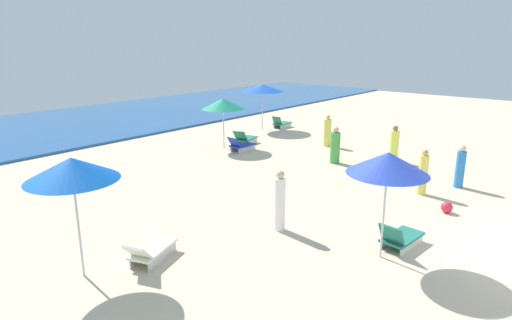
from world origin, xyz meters
The scene contains 17 objects.
ocean centered at (0.00, 24.04, 0.06)m, with size 60.00×11.92×0.12m, color #24589A.
umbrella_2 centered at (-7.25, 7.40, 2.43)m, with size 1.89×1.89×2.67m.
lounge_chair_2_0 centered at (-5.91, 6.82, 0.26)m, with size 1.53×1.01×0.66m.
umbrella_3 centered at (-2.30, 2.85, 2.30)m, with size 1.84×1.84×2.55m.
lounge_chair_3_0 centered at (-1.52, 2.71, 0.25)m, with size 1.38×0.73×0.74m.
umbrella_4 centered at (7.67, 14.64, 2.32)m, with size 2.37×2.37×2.52m.
lounge_chair_4_0 centered at (8.68, 14.02, 0.26)m, with size 1.25×0.62×0.71m.
umbrella_5 centered at (3.02, 13.15, 2.10)m, with size 1.97×1.97×2.35m.
lounge_chair_5_0 centered at (4.21, 12.88, 0.28)m, with size 1.47×0.90×0.76m.
lounge_chair_5_1 centered at (3.12, 12.15, 0.26)m, with size 1.33×0.70×0.71m.
beachgoer_0 centered at (4.14, 7.85, 0.70)m, with size 0.56×0.56×1.52m.
beachgoer_1 centered at (2.67, 3.71, 0.72)m, with size 0.37×0.37×1.53m.
beachgoer_2 centered at (-2.61, 5.60, 0.80)m, with size 0.41×0.41×1.67m.
beachgoer_3 centered at (4.20, 2.99, 0.71)m, with size 0.43×0.43×1.50m.
beachgoer_6 centered at (6.51, 9.66, 0.69)m, with size 0.51×0.51×1.51m.
beachgoer_7 centered at (5.90, 6.08, 0.70)m, with size 0.42×0.42×1.53m.
beach_ball_0 centered at (1.53, 2.54, 0.17)m, with size 0.34×0.34×0.34m, color #DC2944.
Camera 1 is at (-11.33, -0.93, 4.97)m, focal length 30.70 mm.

